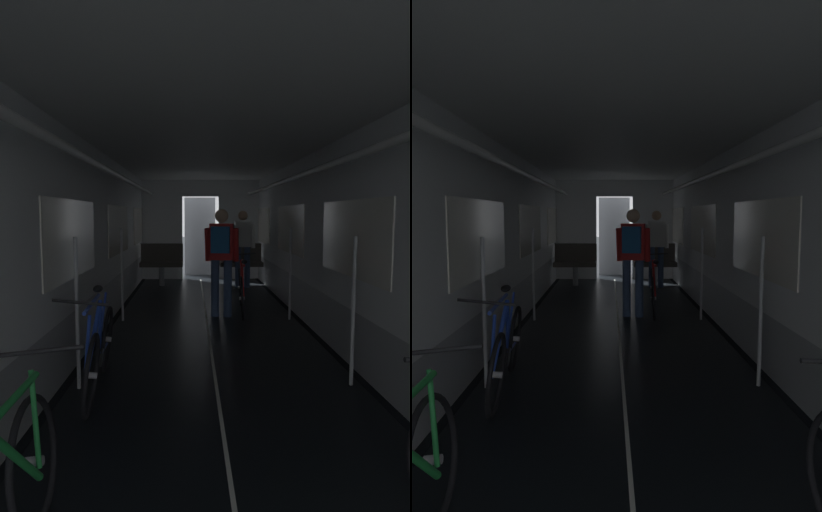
% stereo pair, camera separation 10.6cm
% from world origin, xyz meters
% --- Properties ---
extents(train_car_shell, '(3.14, 12.34, 2.57)m').
position_xyz_m(train_car_shell, '(-0.00, 3.60, 1.70)').
color(train_car_shell, black).
rests_on(train_car_shell, ground).
extents(bench_seat_far_left, '(0.98, 0.51, 0.95)m').
position_xyz_m(bench_seat_far_left, '(-0.90, 8.07, 0.57)').
color(bench_seat_far_left, gray).
rests_on(bench_seat_far_left, ground).
extents(bench_seat_far_right, '(0.98, 0.51, 0.95)m').
position_xyz_m(bench_seat_far_right, '(0.90, 8.07, 0.57)').
color(bench_seat_far_right, gray).
rests_on(bench_seat_far_right, ground).
extents(bicycle_blue, '(0.44, 1.69, 0.95)m').
position_xyz_m(bicycle_blue, '(-1.07, 2.05, 0.38)').
color(bicycle_blue, black).
rests_on(bicycle_blue, ground).
extents(person_cyclist_aisle, '(0.56, 0.43, 1.69)m').
position_xyz_m(person_cyclist_aisle, '(0.24, 4.91, 1.02)').
color(person_cyclist_aisle, '#384C75').
rests_on(person_cyclist_aisle, ground).
extents(bicycle_red_in_aisle, '(0.44, 1.69, 0.94)m').
position_xyz_m(bicycle_red_in_aisle, '(0.58, 5.18, 0.38)').
color(bicycle_red_in_aisle, black).
rests_on(bicycle_red_in_aisle, ground).
extents(person_standing_near_bench, '(0.53, 0.23, 1.69)m').
position_xyz_m(person_standing_near_bench, '(0.90, 7.70, 0.98)').
color(person_standing_near_bench, '#384C75').
rests_on(person_standing_near_bench, ground).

